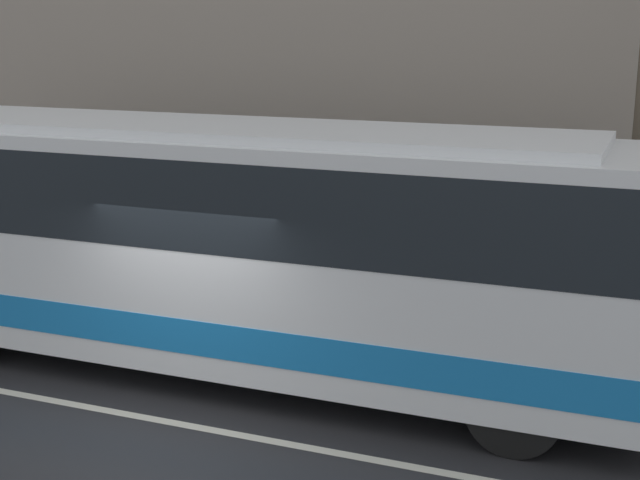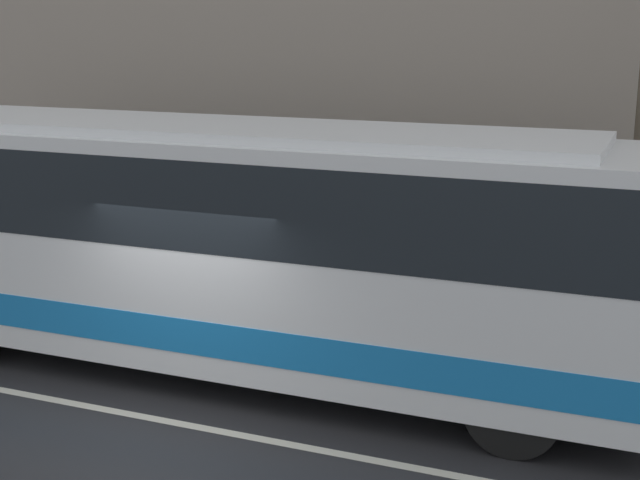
% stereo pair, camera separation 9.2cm
% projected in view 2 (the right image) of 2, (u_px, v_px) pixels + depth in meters
% --- Properties ---
extents(ground_plane, '(60.00, 60.00, 0.00)m').
position_uv_depth(ground_plane, '(167.00, 421.00, 10.77)').
color(ground_plane, '#262628').
extents(sidewalk, '(60.00, 2.29, 0.14)m').
position_uv_depth(sidewalk, '(324.00, 298.00, 15.38)').
color(sidewalk, '#A09E99').
rests_on(sidewalk, ground_plane).
extents(lane_stripe, '(54.00, 0.14, 0.01)m').
position_uv_depth(lane_stripe, '(167.00, 421.00, 10.77)').
color(lane_stripe, beige).
rests_on(lane_stripe, ground_plane).
extents(transit_bus, '(11.74, 2.57, 3.41)m').
position_uv_depth(transit_bus, '(217.00, 233.00, 12.05)').
color(transit_bus, white).
rests_on(transit_bus, ground_plane).
extents(pedestrian_waiting, '(0.36, 0.36, 1.62)m').
position_uv_depth(pedestrian_waiting, '(414.00, 269.00, 14.14)').
color(pedestrian_waiting, '#333338').
rests_on(pedestrian_waiting, sidewalk).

